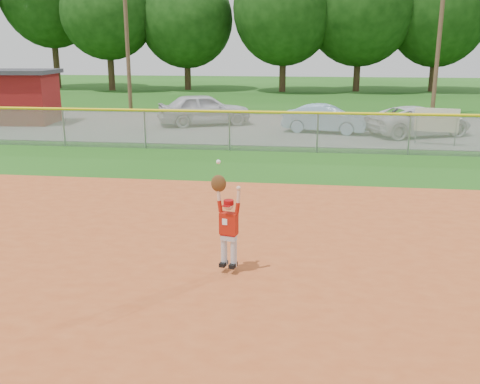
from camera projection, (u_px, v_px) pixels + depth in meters
name	position (u px, v px, depth m)	size (l,w,h in m)	color
ground	(157.00, 242.00, 11.04)	(120.00, 120.00, 0.00)	#1C4F12
clay_infield	(103.00, 310.00, 8.17)	(24.00, 16.00, 0.04)	#A9471E
parking_strip	(248.00, 127.00, 26.33)	(44.00, 10.00, 0.03)	slate
car_white_a	(204.00, 109.00, 26.77)	(1.86, 4.61, 1.57)	silver
car_blue	(325.00, 119.00, 24.49)	(1.33, 3.82, 1.26)	#89AECD
car_white_b	(419.00, 121.00, 23.70)	(2.14, 4.64, 1.29)	silver
utility_shed	(21.00, 96.00, 27.21)	(3.87, 3.14, 2.73)	#620E0E
sponsor_sign	(437.00, 121.00, 21.33)	(1.65, 0.46, 1.50)	gray
outfield_fence	(229.00, 128.00, 20.36)	(40.06, 0.10, 1.55)	gray
power_lines	(278.00, 31.00, 30.69)	(19.40, 0.24, 9.00)	#4C3823
tree_line	(290.00, 1.00, 45.14)	(62.37, 13.00, 14.43)	#422D1C
ballplayer	(227.00, 222.00, 9.27)	(0.55, 0.29, 1.91)	silver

